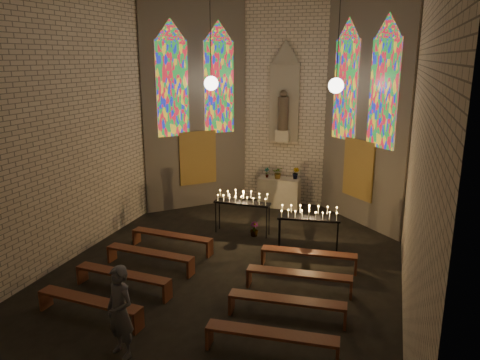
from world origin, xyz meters
name	(u,v)px	position (x,y,z in m)	size (l,w,h in m)	color
floor	(225,274)	(0.00, 0.00, 0.00)	(12.00, 12.00, 0.00)	black
room	(264,103)	(0.00, 3.37, 3.72)	(8.22, 12.43, 7.00)	beige
altar	(279,192)	(0.00, 5.45, 0.50)	(1.40, 0.60, 1.00)	beige
flower_vase_left	(267,173)	(-0.43, 5.42, 1.17)	(0.18, 0.12, 0.34)	#4C723F
flower_vase_center	(278,173)	(-0.03, 5.39, 1.20)	(0.36, 0.32, 0.40)	#4C723F
flower_vase_right	(296,173)	(0.55, 5.51, 1.21)	(0.23, 0.19, 0.43)	#4C723F
aisle_flower_pot	(254,229)	(-0.02, 2.53, 0.21)	(0.24, 0.24, 0.42)	#4C723F
votive_stand_left	(242,200)	(-0.41, 2.62, 1.03)	(1.63, 0.40, 1.19)	black
votive_stand_right	(309,215)	(1.63, 1.92, 1.01)	(1.65, 0.59, 1.18)	black
pew_left_0	(172,237)	(-1.83, 0.92, 0.36)	(2.31, 0.49, 0.44)	#592A19
pew_right_0	(309,255)	(1.83, 0.92, 0.36)	(2.31, 0.49, 0.44)	#592A19
pew_left_1	(150,255)	(-1.83, -0.28, 0.36)	(2.31, 0.49, 0.44)	#592A19
pew_right_1	(299,276)	(1.83, -0.28, 0.36)	(2.31, 0.49, 0.44)	#592A19
pew_left_2	(123,276)	(-1.83, -1.48, 0.36)	(2.31, 0.49, 0.44)	#592A19
pew_right_2	(287,302)	(1.83, -1.48, 0.36)	(2.31, 0.49, 0.44)	#592A19
pew_left_3	(89,302)	(-1.83, -2.68, 0.36)	(2.31, 0.49, 0.44)	#592A19
pew_right_3	(272,336)	(1.83, -2.68, 0.36)	(2.31, 0.49, 0.44)	#592A19
visitor	(120,312)	(-0.61, -3.48, 0.82)	(0.60, 0.39, 1.64)	#4E5059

